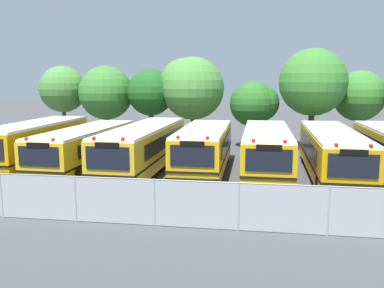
{
  "coord_description": "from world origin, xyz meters",
  "views": [
    {
      "loc": [
        2.78,
        -21.97,
        5.06
      ],
      "look_at": [
        -0.68,
        0.0,
        1.6
      ],
      "focal_mm": 37.59,
      "sensor_mm": 36.0,
      "label": 1
    }
  ],
  "objects_px": {
    "school_bus_1": "(86,147)",
    "tree_2": "(151,92)",
    "school_bus_4": "(266,149)",
    "school_bus_0": "(36,142)",
    "tree_3": "(190,87)",
    "tree_0": "(61,89)",
    "school_bus_2": "(144,146)",
    "tree_1": "(107,93)",
    "school_bus_3": "(204,148)",
    "tree_5": "(312,81)",
    "tree_4": "(255,104)",
    "school_bus_5": "(331,151)",
    "tree_6": "(359,96)"
  },
  "relations": [
    {
      "from": "school_bus_4",
      "to": "school_bus_1",
      "type": "bearing_deg",
      "value": 2.18
    },
    {
      "from": "school_bus_5",
      "to": "tree_1",
      "type": "distance_m",
      "value": 19.1
    },
    {
      "from": "school_bus_5",
      "to": "school_bus_4",
      "type": "bearing_deg",
      "value": -0.0
    },
    {
      "from": "school_bus_0",
      "to": "tree_0",
      "type": "xyz_separation_m",
      "value": [
        -3.51,
        10.41,
        2.98
      ]
    },
    {
      "from": "tree_1",
      "to": "school_bus_3",
      "type": "bearing_deg",
      "value": -46.12
    },
    {
      "from": "tree_2",
      "to": "tree_4",
      "type": "relative_size",
      "value": 1.19
    },
    {
      "from": "school_bus_4",
      "to": "tree_4",
      "type": "bearing_deg",
      "value": -85.39
    },
    {
      "from": "school_bus_5",
      "to": "tree_2",
      "type": "xyz_separation_m",
      "value": [
        -12.35,
        9.68,
        2.8
      ]
    },
    {
      "from": "school_bus_5",
      "to": "tree_5",
      "type": "bearing_deg",
      "value": -88.24
    },
    {
      "from": "school_bus_4",
      "to": "tree_3",
      "type": "relative_size",
      "value": 1.44
    },
    {
      "from": "school_bus_2",
      "to": "tree_0",
      "type": "height_order",
      "value": "tree_0"
    },
    {
      "from": "school_bus_2",
      "to": "tree_3",
      "type": "relative_size",
      "value": 1.63
    },
    {
      "from": "school_bus_1",
      "to": "school_bus_4",
      "type": "bearing_deg",
      "value": -176.71
    },
    {
      "from": "school_bus_0",
      "to": "tree_3",
      "type": "height_order",
      "value": "tree_3"
    },
    {
      "from": "school_bus_5",
      "to": "tree_0",
      "type": "xyz_separation_m",
      "value": [
        -20.47,
        10.5,
        3.05
      ]
    },
    {
      "from": "school_bus_1",
      "to": "tree_5",
      "type": "distance_m",
      "value": 16.75
    },
    {
      "from": "school_bus_2",
      "to": "school_bus_4",
      "type": "height_order",
      "value": "school_bus_2"
    },
    {
      "from": "school_bus_3",
      "to": "tree_0",
      "type": "bearing_deg",
      "value": -37.44
    },
    {
      "from": "tree_2",
      "to": "school_bus_0",
      "type": "bearing_deg",
      "value": -115.69
    },
    {
      "from": "school_bus_3",
      "to": "tree_1",
      "type": "distance_m",
      "value": 13.7
    },
    {
      "from": "school_bus_2",
      "to": "tree_1",
      "type": "relative_size",
      "value": 1.79
    },
    {
      "from": "school_bus_4",
      "to": "school_bus_5",
      "type": "relative_size",
      "value": 0.9
    },
    {
      "from": "tree_6",
      "to": "tree_4",
      "type": "bearing_deg",
      "value": -169.52
    },
    {
      "from": "tree_4",
      "to": "school_bus_4",
      "type": "bearing_deg",
      "value": -85.89
    },
    {
      "from": "school_bus_2",
      "to": "school_bus_4",
      "type": "xyz_separation_m",
      "value": [
        6.85,
        0.15,
        -0.03
      ]
    },
    {
      "from": "tree_1",
      "to": "tree_6",
      "type": "bearing_deg",
      "value": 2.68
    },
    {
      "from": "school_bus_4",
      "to": "tree_4",
      "type": "height_order",
      "value": "tree_4"
    },
    {
      "from": "tree_2",
      "to": "school_bus_2",
      "type": "bearing_deg",
      "value": -77.83
    },
    {
      "from": "school_bus_4",
      "to": "school_bus_2",
      "type": "bearing_deg",
      "value": 1.74
    },
    {
      "from": "school_bus_1",
      "to": "tree_3",
      "type": "xyz_separation_m",
      "value": [
        4.48,
        9.92,
        3.33
      ]
    },
    {
      "from": "tree_0",
      "to": "school_bus_1",
      "type": "bearing_deg",
      "value": -57.59
    },
    {
      "from": "school_bus_2",
      "to": "tree_5",
      "type": "bearing_deg",
      "value": -138.25
    },
    {
      "from": "school_bus_3",
      "to": "school_bus_4",
      "type": "distance_m",
      "value": 3.44
    },
    {
      "from": "school_bus_2",
      "to": "tree_3",
      "type": "xyz_separation_m",
      "value": [
        1.05,
        9.77,
        3.24
      ]
    },
    {
      "from": "school_bus_1",
      "to": "tree_2",
      "type": "height_order",
      "value": "tree_2"
    },
    {
      "from": "school_bus_0",
      "to": "school_bus_3",
      "type": "bearing_deg",
      "value": 179.71
    },
    {
      "from": "school_bus_2",
      "to": "tree_1",
      "type": "bearing_deg",
      "value": -58.21
    },
    {
      "from": "school_bus_3",
      "to": "tree_5",
      "type": "height_order",
      "value": "tree_5"
    },
    {
      "from": "school_bus_2",
      "to": "tree_6",
      "type": "xyz_separation_m",
      "value": [
        14.09,
        10.82,
        2.54
      ]
    },
    {
      "from": "school_bus_0",
      "to": "tree_5",
      "type": "relative_size",
      "value": 1.3
    },
    {
      "from": "tree_2",
      "to": "tree_5",
      "type": "distance_m",
      "value": 12.38
    },
    {
      "from": "school_bus_1",
      "to": "tree_5",
      "type": "height_order",
      "value": "tree_5"
    },
    {
      "from": "tree_0",
      "to": "school_bus_4",
      "type": "bearing_deg",
      "value": -31.36
    },
    {
      "from": "school_bus_0",
      "to": "school_bus_3",
      "type": "relative_size",
      "value": 1.05
    },
    {
      "from": "school_bus_0",
      "to": "tree_6",
      "type": "relative_size",
      "value": 1.63
    },
    {
      "from": "tree_4",
      "to": "tree_6",
      "type": "height_order",
      "value": "tree_6"
    },
    {
      "from": "school_bus_4",
      "to": "tree_3",
      "type": "xyz_separation_m",
      "value": [
        -5.8,
        9.62,
        3.27
      ]
    },
    {
      "from": "school_bus_3",
      "to": "tree_0",
      "type": "height_order",
      "value": "tree_0"
    },
    {
      "from": "school_bus_1",
      "to": "tree_1",
      "type": "xyz_separation_m",
      "value": [
        -2.48,
        10.04,
        2.79
      ]
    },
    {
      "from": "tree_0",
      "to": "tree_5",
      "type": "height_order",
      "value": "tree_5"
    }
  ]
}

